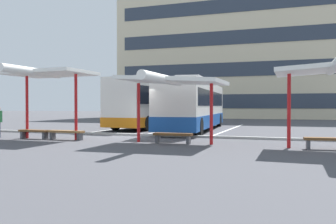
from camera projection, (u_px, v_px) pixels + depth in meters
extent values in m
plane|color=#47474C|center=(133.00, 137.00, 19.17)|extent=(160.00, 160.00, 0.00)
cube|color=beige|center=(234.00, 46.00, 51.42)|extent=(31.02, 11.54, 20.12)
cube|color=#2D3847|center=(227.00, 101.00, 46.07)|extent=(28.54, 0.08, 1.77)
cube|color=#2D3847|center=(227.00, 70.00, 46.00)|extent=(28.54, 0.08, 1.77)
cube|color=#2D3847|center=(227.00, 38.00, 45.93)|extent=(28.54, 0.08, 1.77)
cube|color=#2D3847|center=(227.00, 6.00, 45.86)|extent=(28.54, 0.08, 1.77)
cube|color=silver|center=(159.00, 103.00, 27.72)|extent=(3.54, 11.98, 3.18)
cube|color=orange|center=(159.00, 119.00, 27.74)|extent=(3.58, 12.02, 0.63)
cube|color=black|center=(159.00, 97.00, 27.71)|extent=(3.49, 11.04, 1.16)
cube|color=black|center=(186.00, 99.00, 33.08)|extent=(2.25, 0.27, 1.91)
cube|color=silver|center=(150.00, 78.00, 26.34)|extent=(1.72, 2.32, 0.36)
cylinder|color=black|center=(168.00, 119.00, 32.15)|extent=(0.38, 1.02, 1.00)
cylinder|color=black|center=(193.00, 119.00, 31.20)|extent=(0.38, 1.02, 1.00)
cylinder|color=black|center=(116.00, 123.00, 24.28)|extent=(0.38, 1.02, 1.00)
cylinder|color=black|center=(147.00, 123.00, 23.33)|extent=(0.38, 1.02, 1.00)
cube|color=silver|center=(194.00, 105.00, 24.39)|extent=(3.42, 12.62, 2.87)
cube|color=#194C9E|center=(194.00, 120.00, 24.41)|extent=(3.47, 12.67, 0.79)
cube|color=black|center=(194.00, 99.00, 24.38)|extent=(3.38, 11.63, 0.96)
cube|color=black|center=(208.00, 101.00, 30.39)|extent=(2.16, 0.25, 1.72)
cube|color=silver|center=(190.00, 79.00, 22.85)|extent=(1.64, 2.31, 0.36)
cylinder|color=black|center=(191.00, 120.00, 29.18)|extent=(0.38, 1.02, 1.00)
cylinder|color=black|center=(219.00, 120.00, 28.61)|extent=(0.38, 1.02, 1.00)
cylinder|color=black|center=(159.00, 126.00, 20.21)|extent=(0.38, 1.02, 1.00)
cylinder|color=black|center=(199.00, 127.00, 19.64)|extent=(0.38, 1.02, 1.00)
cube|color=white|center=(128.00, 127.00, 27.47)|extent=(0.16, 14.00, 0.01)
cube|color=white|center=(176.00, 128.00, 26.23)|extent=(0.16, 14.00, 0.01)
cube|color=white|center=(229.00, 129.00, 24.98)|extent=(0.16, 14.00, 0.01)
cylinder|color=red|center=(27.00, 107.00, 18.18)|extent=(0.14, 0.14, 3.14)
cylinder|color=red|center=(76.00, 107.00, 17.26)|extent=(0.14, 0.14, 3.14)
cube|color=white|center=(51.00, 73.00, 17.69)|extent=(3.85, 2.92, 0.21)
cylinder|color=white|center=(32.00, 71.00, 16.45)|extent=(0.36, 3.84, 0.36)
cube|color=brown|center=(34.00, 131.00, 17.93)|extent=(1.66, 0.47, 0.10)
cube|color=#4C4C51|center=(23.00, 135.00, 18.17)|extent=(0.13, 0.34, 0.35)
cube|color=#4C4C51|center=(45.00, 136.00, 17.69)|extent=(0.13, 0.34, 0.35)
cube|color=brown|center=(66.00, 132.00, 17.40)|extent=(1.88, 0.48, 0.10)
cube|color=#4C4C51|center=(53.00, 136.00, 17.68)|extent=(0.13, 0.34, 0.35)
cube|color=#4C4C51|center=(80.00, 137.00, 17.12)|extent=(0.13, 0.34, 0.35)
cylinder|color=red|center=(139.00, 113.00, 16.36)|extent=(0.14, 0.14, 2.65)
cylinder|color=red|center=(211.00, 113.00, 15.28)|extent=(0.14, 0.14, 2.65)
cube|color=white|center=(174.00, 81.00, 15.80)|extent=(4.34, 3.13, 0.37)
cylinder|color=white|center=(163.00, 79.00, 14.46)|extent=(0.36, 4.34, 0.36)
cube|color=brown|center=(173.00, 134.00, 15.73)|extent=(1.71, 0.44, 0.10)
cube|color=#4C4C51|center=(158.00, 139.00, 15.97)|extent=(0.12, 0.34, 0.35)
cube|color=#4C4C51|center=(188.00, 140.00, 15.49)|extent=(0.12, 0.34, 0.35)
cylinder|color=red|center=(289.00, 110.00, 14.03)|extent=(0.14, 0.14, 2.96)
cube|color=white|center=(332.00, 68.00, 13.51)|extent=(4.03, 2.97, 0.39)
cylinder|color=white|center=(336.00, 65.00, 12.24)|extent=(0.36, 4.03, 0.36)
cube|color=brown|center=(332.00, 139.00, 13.47)|extent=(1.98, 0.62, 0.10)
cube|color=#4C4C51|center=(308.00, 145.00, 13.66)|extent=(0.15, 0.35, 0.35)
cube|color=#ADADA8|center=(138.00, 135.00, 19.71)|extent=(44.00, 0.24, 0.12)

